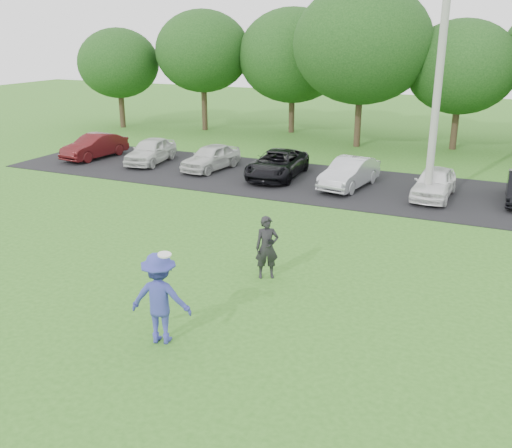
# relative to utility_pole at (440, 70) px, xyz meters

# --- Properties ---
(ground) EXTENTS (100.00, 100.00, 0.00)m
(ground) POSITION_rel_utility_pole_xyz_m (-3.29, -11.88, -4.89)
(ground) COLOR #336C1F
(ground) RESTS_ON ground
(parking_lot) EXTENTS (32.00, 6.50, 0.03)m
(parking_lot) POSITION_rel_utility_pole_xyz_m (-3.29, 1.12, -4.87)
(parking_lot) COLOR black
(parking_lot) RESTS_ON ground
(utility_pole) EXTENTS (0.28, 0.28, 9.77)m
(utility_pole) POSITION_rel_utility_pole_xyz_m (0.00, 0.00, 0.00)
(utility_pole) COLOR #9F9E99
(utility_pole) RESTS_ON ground
(frisbee_player) EXTENTS (1.42, 1.03, 2.14)m
(frisbee_player) POSITION_rel_utility_pole_xyz_m (-3.51, -12.66, -3.90)
(frisbee_player) COLOR #363B98
(frisbee_player) RESTS_ON ground
(camera_bystander) EXTENTS (0.73, 0.66, 1.68)m
(camera_bystander) POSITION_rel_utility_pole_xyz_m (-2.80, -8.77, -4.05)
(camera_bystander) COLOR black
(camera_bystander) RESTS_ON ground
(parked_cars) EXTENTS (28.63, 4.43, 1.21)m
(parked_cars) POSITION_rel_utility_pole_xyz_m (-2.83, 1.17, -4.27)
(parked_cars) COLOR #4A1012
(parked_cars) RESTS_ON parking_lot
(tree_row) EXTENTS (42.39, 9.85, 8.64)m
(tree_row) POSITION_rel_utility_pole_xyz_m (-1.77, 10.88, 0.02)
(tree_row) COLOR #38281C
(tree_row) RESTS_ON ground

